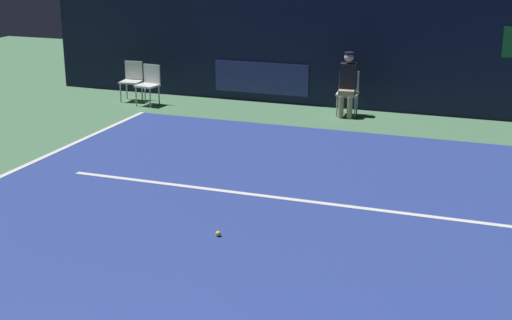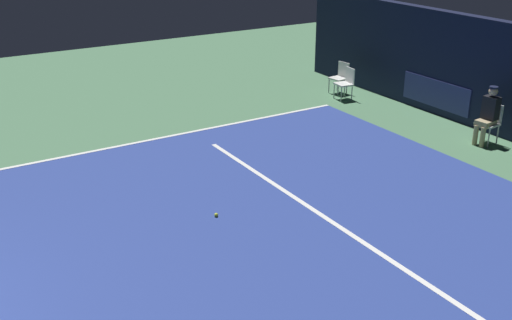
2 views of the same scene
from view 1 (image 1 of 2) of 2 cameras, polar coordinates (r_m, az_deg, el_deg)
The scene contains 8 objects.
ground_plane at distance 8.60m, azimuth -0.28°, elevation -7.99°, with size 30.64×30.64×0.00m, color #4C7A56.
court_surface at distance 8.60m, azimuth -0.28°, elevation -7.95°, with size 9.65×12.33×0.01m, color navy.
line_service at distance 10.49m, azimuth 3.83°, elevation -3.19°, with size 7.53×0.10×0.01m, color white.
back_wall at distance 15.92m, azimuth 10.15°, elevation 8.37°, with size 15.88×0.33×2.60m.
line_judge_on_chair at distance 15.41m, azimuth 7.10°, elevation 5.90°, with size 0.48×0.56×1.32m.
courtside_chair_near at distance 17.00m, azimuth -9.55°, elevation 6.22°, with size 0.48×0.46×0.88m.
courtside_chair_far at distance 16.51m, azimuth -8.26°, elevation 5.95°, with size 0.48×0.46×0.88m.
tennis_ball at distance 9.30m, azimuth -2.94°, elevation -5.70°, with size 0.07×0.07×0.07m, color #CCE033.
Camera 1 is at (2.72, -2.14, 3.65)m, focal length 51.81 mm.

